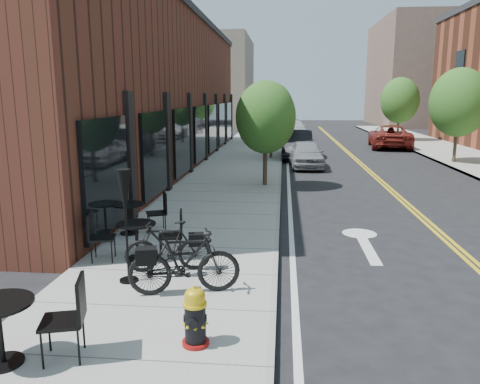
{
  "coord_description": "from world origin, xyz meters",
  "views": [
    {
      "loc": [
        0.06,
        -8.18,
        3.37
      ],
      "look_at": [
        -1.0,
        3.29,
        1.0
      ],
      "focal_mm": 35.0,
      "sensor_mm": 36.0,
      "label": 1
    }
  ],
  "objects": [
    {
      "name": "bistro_set_b",
      "position": [
        -2.85,
        0.63,
        0.61
      ],
      "size": [
        1.86,
        0.92,
        0.98
      ],
      "rotation": [
        0.0,
        0.0,
        0.2
      ],
      "color": "black",
      "rests_on": "sidewalk_near"
    },
    {
      "name": "parked_car_a",
      "position": [
        1.17,
        14.31,
        0.65
      ],
      "size": [
        1.68,
        3.85,
        1.29
      ],
      "primitive_type": "imported",
      "rotation": [
        0.0,
        0.0,
        0.04
      ],
      "color": "gray",
      "rests_on": "ground"
    },
    {
      "name": "sidewalk_near",
      "position": [
        -2.0,
        10.0,
        0.06
      ],
      "size": [
        4.0,
        70.0,
        0.12
      ],
      "primitive_type": "cube",
      "color": "#9E9B93",
      "rests_on": "ground"
    },
    {
      "name": "parked_car_c",
      "position": [
        0.8,
        29.98,
        0.74
      ],
      "size": [
        2.69,
        5.29,
        1.47
      ],
      "primitive_type": "imported",
      "rotation": [
        0.0,
        0.0,
        0.13
      ],
      "color": "#B8B9BD",
      "rests_on": "ground"
    },
    {
      "name": "bicycle_left",
      "position": [
        -2.06,
        0.04,
        0.61
      ],
      "size": [
        1.68,
        0.78,
        0.97
      ],
      "primitive_type": "imported",
      "rotation": [
        0.0,
        0.0,
        -1.36
      ],
      "color": "black",
      "rests_on": "sidewalk_near"
    },
    {
      "name": "tree_near_c",
      "position": [
        -0.6,
        25.0,
        2.53
      ],
      "size": [
        2.1,
        2.1,
        3.67
      ],
      "color": "#382B1E",
      "rests_on": "sidewalk_near"
    },
    {
      "name": "ground",
      "position": [
        0.0,
        0.0,
        0.0
      ],
      "size": [
        120.0,
        120.0,
        0.0
      ],
      "primitive_type": "plane",
      "color": "black",
      "rests_on": "ground"
    },
    {
      "name": "parked_car_b",
      "position": [
        0.8,
        17.73,
        0.77
      ],
      "size": [
        1.65,
        4.66,
        1.53
      ],
      "primitive_type": "imported",
      "rotation": [
        0.0,
        0.0,
        -0.0
      ],
      "color": "black",
      "rests_on": "ground"
    },
    {
      "name": "bg_building_left",
      "position": [
        -8.0,
        48.0,
        5.0
      ],
      "size": [
        8.0,
        14.0,
        10.0
      ],
      "primitive_type": "cube",
      "color": "#726656",
      "rests_on": "ground"
    },
    {
      "name": "tree_near_b",
      "position": [
        -0.6,
        17.0,
        2.71
      ],
      "size": [
        2.3,
        2.3,
        3.98
      ],
      "color": "#382B1E",
      "rests_on": "sidewalk_near"
    },
    {
      "name": "tree_far_b",
      "position": [
        8.6,
        16.0,
        3.06
      ],
      "size": [
        2.8,
        2.8,
        4.62
      ],
      "color": "#382B1E",
      "rests_on": "sidewalk_far"
    },
    {
      "name": "bistro_set_c",
      "position": [
        -3.6,
        2.37,
        0.6
      ],
      "size": [
        1.81,
        1.07,
        0.96
      ],
      "rotation": [
        0.0,
        0.0,
        0.38
      ],
      "color": "black",
      "rests_on": "sidewalk_near"
    },
    {
      "name": "tree_far_c",
      "position": [
        8.6,
        28.0,
        3.06
      ],
      "size": [
        2.8,
        2.8,
        4.62
      ],
      "color": "#382B1E",
      "rests_on": "sidewalk_far"
    },
    {
      "name": "fire_hydrant",
      "position": [
        -1.06,
        -2.56,
        0.51
      ],
      "size": [
        0.41,
        0.41,
        0.83
      ],
      "rotation": [
        0.0,
        0.0,
        0.16
      ],
      "color": "maroon",
      "rests_on": "sidewalk_near"
    },
    {
      "name": "patio_umbrella",
      "position": [
        -2.65,
        -0.52,
        1.57
      ],
      "size": [
        0.33,
        0.33,
        2.03
      ],
      "color": "black",
      "rests_on": "sidewalk_near"
    },
    {
      "name": "bg_building_right",
      "position": [
        16.0,
        50.0,
        6.0
      ],
      "size": [
        10.0,
        16.0,
        12.0
      ],
      "primitive_type": "cube",
      "color": "brown",
      "rests_on": "ground"
    },
    {
      "name": "building_near",
      "position": [
        -6.5,
        14.0,
        3.5
      ],
      "size": [
        5.0,
        28.0,
        7.0
      ],
      "primitive_type": "cube",
      "color": "#4E2719",
      "rests_on": "ground"
    },
    {
      "name": "parked_car_far",
      "position": [
        7.05,
        23.53,
        0.75
      ],
      "size": [
        3.09,
        5.66,
        1.5
      ],
      "primitive_type": "imported",
      "rotation": [
        0.0,
        0.0,
        3.03
      ],
      "color": "maroon",
      "rests_on": "ground"
    },
    {
      "name": "bicycle_right",
      "position": [
        -1.54,
        -0.95,
        0.68
      ],
      "size": [
        1.93,
        0.95,
        1.12
      ],
      "primitive_type": "imported",
      "rotation": [
        0.0,
        0.0,
        1.81
      ],
      "color": "black",
      "rests_on": "sidewalk_near"
    },
    {
      "name": "tree_near_a",
      "position": [
        -0.6,
        9.0,
        2.6
      ],
      "size": [
        2.2,
        2.2,
        3.81
      ],
      "color": "#382B1E",
      "rests_on": "sidewalk_near"
    },
    {
      "name": "tree_near_d",
      "position": [
        -0.6,
        33.0,
        2.79
      ],
      "size": [
        2.4,
        2.4,
        4.11
      ],
      "color": "#382B1E",
      "rests_on": "sidewalk_near"
    }
  ]
}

